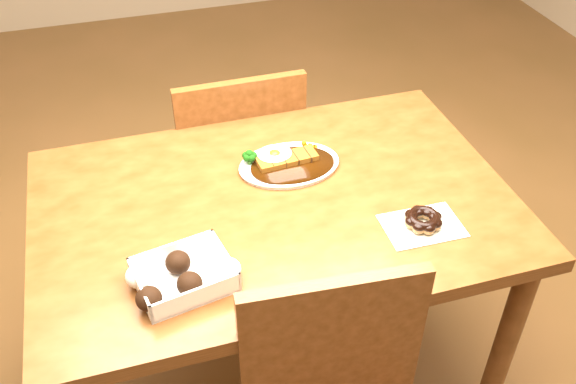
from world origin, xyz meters
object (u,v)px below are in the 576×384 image
object	(u,v)px
pon_de_ring	(423,220)
table	(275,230)
chair_far	(236,165)
katsu_curry_plate	(287,163)
donut_box	(182,276)

from	to	relation	value
pon_de_ring	table	bearing A→B (deg)	148.18
table	chair_far	distance (m)	0.56
table	chair_far	xyz separation A→B (m)	(0.01, 0.53, -0.17)
katsu_curry_plate	pon_de_ring	world-z (taller)	katsu_curry_plate
donut_box	pon_de_ring	distance (m)	0.58
table	pon_de_ring	bearing A→B (deg)	-31.82
table	katsu_curry_plate	size ratio (longest dim) A/B	4.43
chair_far	donut_box	bearing A→B (deg)	69.13
chair_far	katsu_curry_plate	size ratio (longest dim) A/B	3.21
table	katsu_curry_plate	distance (m)	0.19
table	katsu_curry_plate	bearing A→B (deg)	60.67
chair_far	donut_box	distance (m)	0.86
table	katsu_curry_plate	world-z (taller)	katsu_curry_plate
donut_box	table	bearing A→B (deg)	38.97
chair_far	table	bearing A→B (deg)	88.31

